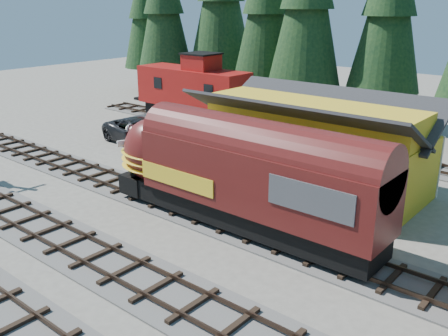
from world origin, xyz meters
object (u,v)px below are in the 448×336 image
Objects in this scene: locomotive at (231,178)px; caboose at (193,91)px; depot at (310,136)px; pickup_truck_a at (140,132)px; pickup_truck_b at (164,134)px.

caboose reaches higher than locomotive.
locomotive is at bearing -42.10° from caboose.
pickup_truck_a is at bearing -179.49° from depot.
depot is at bearing -79.93° from pickup_truck_a.
depot is at bearing -25.48° from caboose.
pickup_truck_a is (-13.59, 6.38, -1.41)m from locomotive.
pickup_truck_a is at bearing -75.98° from caboose.
caboose reaches higher than pickup_truck_a.
pickup_truck_b is (1.60, 0.85, -0.01)m from pickup_truck_a.
caboose is (-15.74, 7.50, -0.28)m from depot.
depot is 12.43m from pickup_truck_b.
pickup_truck_b is at bearing -62.65° from caboose.
locomotive is at bearing -92.17° from depot.
caboose reaches higher than pickup_truck_b.
pickup_truck_b is (3.50, -6.77, -1.77)m from caboose.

